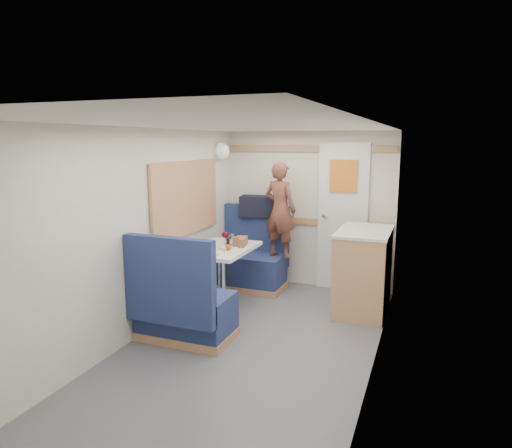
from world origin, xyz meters
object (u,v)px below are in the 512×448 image
at_px(orange_fruit, 228,248).
at_px(wine_glass, 225,235).
at_px(beer_glass, 236,242).
at_px(person, 280,210).
at_px(galley_counter, 363,270).
at_px(duffel_bag, 262,206).
at_px(tumbler_right, 231,240).
at_px(tray, 218,250).
at_px(cheese_block, 223,249).
at_px(dinette_table, 222,261).
at_px(bench_near, 183,310).
at_px(salt_grinder, 211,244).
at_px(bench_far, 251,265).
at_px(tumbler_mid, 228,239).
at_px(tumbler_left, 192,246).
at_px(dome_light, 221,151).
at_px(pepper_grinder, 228,243).
at_px(bread_loaf, 241,242).

xyz_separation_m(orange_fruit, wine_glass, (-0.15, 0.25, 0.07)).
height_order(wine_glass, beer_glass, wine_glass).
relative_size(wine_glass, beer_glass, 1.51).
height_order(person, wine_glass, person).
xyz_separation_m(galley_counter, duffel_bag, (-1.41, 0.57, 0.57)).
bearing_deg(tumbler_right, galley_counter, 15.18).
xyz_separation_m(tray, cheese_block, (0.07, -0.02, 0.03)).
bearing_deg(dinette_table, duffel_bag, 86.90).
xyz_separation_m(bench_near, orange_fruit, (0.16, 0.69, 0.47)).
distance_m(orange_fruit, beer_glass, 0.25).
relative_size(person, salt_grinder, 12.84).
relative_size(bench_far, tumbler_mid, 10.41).
xyz_separation_m(cheese_block, tumbler_left, (-0.33, -0.07, 0.02)).
bearing_deg(beer_glass, dome_light, 124.21).
bearing_deg(orange_fruit, dinette_table, 133.12).
bearing_deg(bench_far, beer_glass, -80.04).
height_order(orange_fruit, beer_glass, beer_glass).
xyz_separation_m(person, wine_glass, (-0.38, -0.79, -0.20)).
xyz_separation_m(bench_near, salt_grinder, (-0.10, 0.81, 0.47)).
relative_size(bench_near, tray, 2.92).
bearing_deg(bench_far, galley_counter, -12.10).
bearing_deg(orange_fruit, tumbler_right, 109.42).
distance_m(dinette_table, bench_near, 0.90).
height_order(dome_light, pepper_grinder, dome_light).
height_order(duffel_bag, salt_grinder, duffel_bag).
height_order(person, tumbler_right, person).
bearing_deg(orange_fruit, pepper_grinder, 115.63).
height_order(dinette_table, dome_light, dome_light).
distance_m(bench_far, galley_counter, 1.51).
xyz_separation_m(dome_light, pepper_grinder, (0.45, -0.81, -0.98)).
distance_m(cheese_block, tumbler_mid, 0.41).
height_order(dome_light, orange_fruit, dome_light).
relative_size(bench_near, wine_glass, 6.25).
xyz_separation_m(tumbler_left, beer_glass, (0.36, 0.32, 0.00)).
bearing_deg(tumbler_left, dinette_table, 47.86).
relative_size(dinette_table, pepper_grinder, 9.53).
bearing_deg(tray, bench_near, -92.59).
xyz_separation_m(bench_near, wine_glass, (0.01, 0.94, 0.54)).
xyz_separation_m(beer_glass, bread_loaf, (0.03, 0.08, -0.01)).
relative_size(dinette_table, bread_loaf, 4.02).
bearing_deg(duffel_bag, dinette_table, -101.01).
height_order(dome_light, tumbler_left, dome_light).
xyz_separation_m(dome_light, salt_grinder, (0.29, -0.90, -0.98)).
bearing_deg(dinette_table, cheese_block, -59.33).
bearing_deg(cheese_block, bench_near, -98.77).
xyz_separation_m(bench_near, tumbler_left, (-0.22, 0.62, 0.47)).
xyz_separation_m(tumbler_left, salt_grinder, (0.12, 0.20, -0.01)).
xyz_separation_m(dome_light, duffel_bag, (0.45, 0.27, -0.72)).
bearing_deg(duffel_bag, pepper_grinder, -97.86).
bearing_deg(bread_loaf, dome_light, 128.38).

